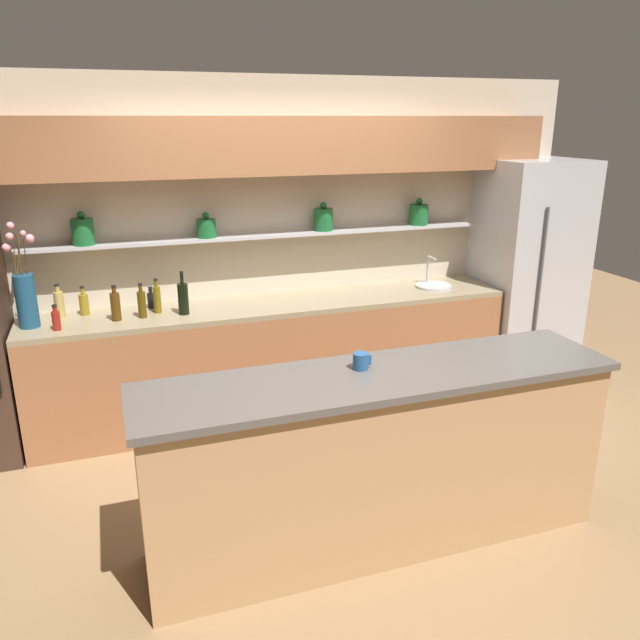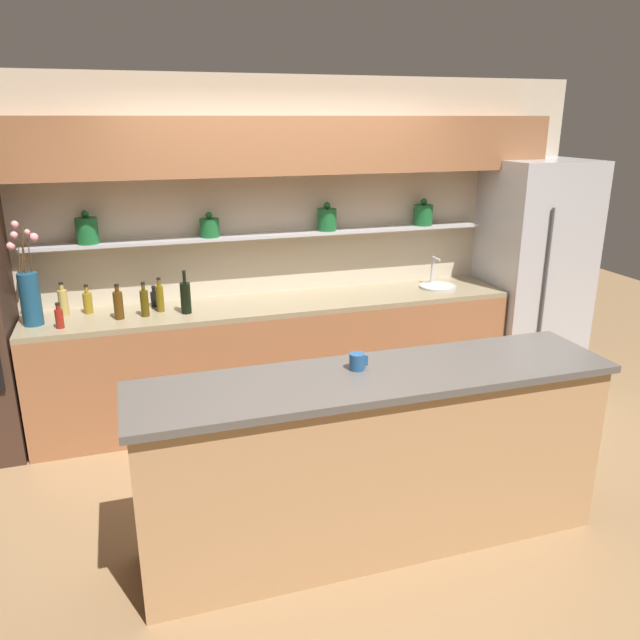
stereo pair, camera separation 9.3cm
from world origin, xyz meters
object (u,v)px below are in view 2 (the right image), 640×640
object	(u,v)px
bottle_sauce_5	(154,298)
bottle_wine_6	(186,297)
sink_fixture	(437,285)
bottle_spirit_2	(63,302)
refrigerator	(532,274)
coffee_mug	(357,362)
bottle_sauce_4	(59,318)
bottle_oil_0	(160,298)
bottle_spirit_3	(118,304)
bottle_oil_7	(145,302)
bottle_oil_1	(88,302)
flower_vase	(30,293)

from	to	relation	value
bottle_sauce_5	bottle_wine_6	distance (m)	0.33
sink_fixture	bottle_spirit_2	size ratio (longest dim) A/B	1.24
refrigerator	coffee_mug	size ratio (longest dim) A/B	19.22
bottle_sauce_4	coffee_mug	distance (m)	2.20
bottle_oil_0	bottle_sauce_4	size ratio (longest dim) A/B	1.44
bottle_spirit_3	sink_fixture	bearing A→B (deg)	1.74
bottle_oil_7	bottle_spirit_2	bearing A→B (deg)	159.62
bottle_oil_7	coffee_mug	bearing A→B (deg)	-58.13
bottle_oil_1	coffee_mug	distance (m)	2.31
bottle_sauce_4	bottle_wine_6	world-z (taller)	bottle_wine_6
flower_vase	bottle_wine_6	xyz separation A→B (m)	(1.04, -0.05, -0.11)
flower_vase	bottle_wine_6	size ratio (longest dim) A/B	2.24
sink_fixture	bottle_wine_6	world-z (taller)	bottle_wine_6
bottle_oil_7	coffee_mug	xyz separation A→B (m)	(1.01, -1.63, 0.04)
bottle_oil_0	coffee_mug	world-z (taller)	bottle_oil_0
coffee_mug	bottle_sauce_5	bearing A→B (deg)	116.66
refrigerator	bottle_oil_1	size ratio (longest dim) A/B	9.10
sink_fixture	bottle_sauce_4	distance (m)	2.96
bottle_spirit_2	bottle_spirit_3	world-z (taller)	bottle_spirit_3
bottle_spirit_3	bottle_sauce_4	distance (m)	0.40
bottle_oil_7	bottle_sauce_5	bearing A→B (deg)	70.61
bottle_oil_0	bottle_oil_1	xyz separation A→B (m)	(-0.51, 0.12, -0.02)
bottle_sauce_4	bottle_spirit_2	bearing A→B (deg)	88.38
sink_fixture	bottle_oil_0	world-z (taller)	bottle_oil_0
bottle_spirit_2	coffee_mug	xyz separation A→B (m)	(1.57, -1.83, 0.04)
bottle_oil_0	bottle_sauce_5	distance (m)	0.15
refrigerator	bottle_oil_7	size ratio (longest dim) A/B	7.71
bottle_sauce_4	bottle_oil_1	bearing A→B (deg)	59.97
bottle_spirit_3	bottle_oil_7	bearing A→B (deg)	2.60
sink_fixture	bottle_spirit_3	xyz separation A→B (m)	(-2.57, -0.08, 0.08)
bottle_oil_1	bottle_sauce_5	size ratio (longest dim) A/B	1.33
bottle_spirit_2	coffee_mug	distance (m)	2.41
flower_vase	bottle_spirit_2	xyz separation A→B (m)	(0.19, 0.17, -0.13)
bottle_oil_7	bottle_spirit_3	bearing A→B (deg)	-177.40
bottle_spirit_2	bottle_oil_1	bearing A→B (deg)	-1.42
flower_vase	coffee_mug	bearing A→B (deg)	-43.39
coffee_mug	bottle_sauce_4	bearing A→B (deg)	135.93
bottle_spirit_2	bottle_wine_6	bearing A→B (deg)	-14.64
bottle_oil_1	bottle_sauce_4	distance (m)	0.35
refrigerator	bottle_oil_7	world-z (taller)	refrigerator
sink_fixture	bottle_spirit_3	bearing A→B (deg)	-178.26
bottle_oil_0	bottle_spirit_3	distance (m)	0.31
bottle_sauce_5	bottle_oil_0	bearing A→B (deg)	-76.55
refrigerator	bottle_sauce_5	distance (m)	3.21
sink_fixture	bottle_oil_0	distance (m)	2.27
bottle_wine_6	coffee_mug	xyz separation A→B (m)	(0.72, -1.61, 0.02)
bottle_spirit_2	bottle_spirit_3	size ratio (longest dim) A/B	0.96
bottle_spirit_3	bottle_sauce_4	world-z (taller)	bottle_spirit_3
bottle_sauce_4	bottle_sauce_5	bearing A→B (deg)	26.64
bottle_spirit_2	bottle_wine_6	xyz separation A→B (m)	(0.85, -0.22, 0.02)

